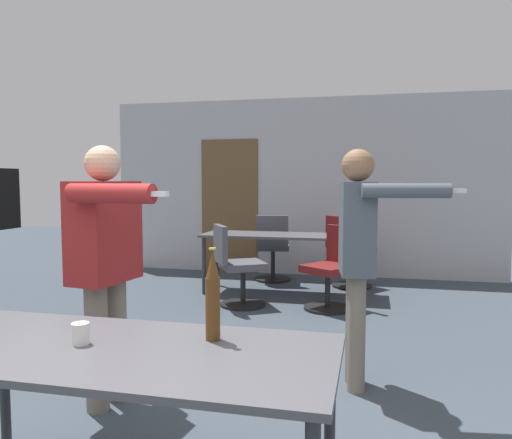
# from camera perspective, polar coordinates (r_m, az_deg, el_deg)

# --- Properties ---
(back_wall) EXTENTS (5.87, 0.12, 2.64)m
(back_wall) POSITION_cam_1_polar(r_m,az_deg,el_deg) (7.55, 4.91, 3.66)
(back_wall) COLOR #BCBCC1
(back_wall) RESTS_ON ground_plane
(conference_table_near) EXTENTS (1.78, 0.78, 0.75)m
(conference_table_near) POSITION_cam_1_polar(r_m,az_deg,el_deg) (2.18, -15.43, -15.66)
(conference_table_near) COLOR #4C4C51
(conference_table_near) RESTS_ON ground_plane
(conference_table_far) EXTENTS (2.06, 0.66, 0.75)m
(conference_table_far) POSITION_cam_1_polar(r_m,az_deg,el_deg) (6.25, 3.26, -2.35)
(conference_table_far) COLOR #4C4C51
(conference_table_far) RESTS_ON ground_plane
(person_near_casual) EXTENTS (0.79, 0.56, 1.63)m
(person_near_casual) POSITION_cam_1_polar(r_m,az_deg,el_deg) (3.44, 11.66, -2.74)
(person_near_casual) COLOR slate
(person_near_casual) RESTS_ON ground_plane
(person_left_plaid) EXTENTS (0.74, 0.74, 1.64)m
(person_left_plaid) POSITION_cam_1_polar(r_m,az_deg,el_deg) (3.24, -16.72, -3.58)
(person_left_plaid) COLOR slate
(person_left_plaid) RESTS_ON ground_plane
(office_chair_far_right) EXTENTS (0.53, 0.58, 0.94)m
(office_chair_far_right) POSITION_cam_1_polar(r_m,az_deg,el_deg) (7.02, 1.92, -3.49)
(office_chair_far_right) COLOR black
(office_chair_far_right) RESTS_ON ground_plane
(office_chair_far_left) EXTENTS (0.68, 0.65, 0.92)m
(office_chair_far_left) POSITION_cam_1_polar(r_m,az_deg,el_deg) (5.65, -2.26, -5.60)
(office_chair_far_left) COLOR black
(office_chair_far_left) RESTS_ON ground_plane
(office_chair_side_rolled) EXTENTS (0.67, 0.69, 0.96)m
(office_chair_side_rolled) POSITION_cam_1_polar(r_m,az_deg,el_deg) (6.72, 10.54, -3.83)
(office_chair_side_rolled) COLOR black
(office_chair_side_rolled) RESTS_ON ground_plane
(office_chair_near_pushed) EXTENTS (0.67, 0.68, 0.91)m
(office_chair_near_pushed) POSITION_cam_1_polar(r_m,az_deg,el_deg) (5.61, 8.72, -5.80)
(office_chair_near_pushed) COLOR black
(office_chair_near_pushed) RESTS_ON ground_plane
(beer_bottle) EXTENTS (0.06, 0.06, 0.39)m
(beer_bottle) POSITION_cam_1_polar(r_m,az_deg,el_deg) (2.13, -4.97, -8.79)
(beer_bottle) COLOR #563314
(beer_bottle) RESTS_ON conference_table_near
(drink_cup) EXTENTS (0.07, 0.07, 0.09)m
(drink_cup) POSITION_cam_1_polar(r_m,az_deg,el_deg) (2.23, -19.42, -12.19)
(drink_cup) COLOR silver
(drink_cup) RESTS_ON conference_table_near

